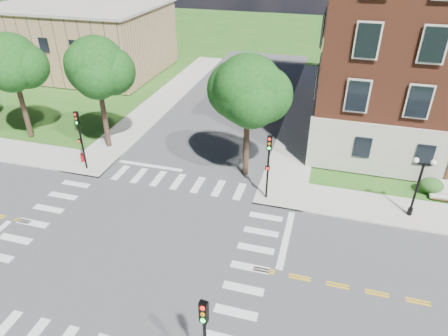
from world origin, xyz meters
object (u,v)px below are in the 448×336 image
(traffic_signal_nw, at_px, (80,133))
(twin_lamp_west, at_px, (418,184))
(fire_hydrant, at_px, (82,157))
(traffic_signal_ne, at_px, (268,159))
(traffic_signal_se, at_px, (204,334))

(traffic_signal_nw, bearing_deg, twin_lamp_west, 1.49)
(traffic_signal_nw, bearing_deg, fire_hydrant, 135.81)
(traffic_signal_ne, bearing_deg, twin_lamp_west, 3.97)
(traffic_signal_ne, distance_m, twin_lamp_west, 9.55)
(traffic_signal_nw, relative_size, twin_lamp_west, 1.13)
(traffic_signal_se, bearing_deg, twin_lamp_west, 57.13)
(traffic_signal_ne, relative_size, traffic_signal_nw, 1.00)
(traffic_signal_se, height_order, twin_lamp_west, traffic_signal_se)
(traffic_signal_ne, bearing_deg, traffic_signal_se, -89.55)
(twin_lamp_west, bearing_deg, fire_hydrant, 179.36)
(traffic_signal_se, bearing_deg, traffic_signal_nw, 136.18)
(twin_lamp_west, relative_size, fire_hydrant, 5.64)
(twin_lamp_west, bearing_deg, traffic_signal_se, -122.87)
(traffic_signal_ne, bearing_deg, traffic_signal_nw, 179.85)
(traffic_signal_se, relative_size, traffic_signal_nw, 1.00)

